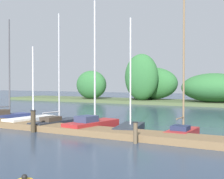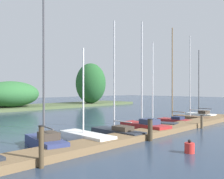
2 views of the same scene
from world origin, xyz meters
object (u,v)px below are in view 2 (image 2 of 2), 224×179
mooring_piling_1 (41,147)px  mooring_piling_2 (150,130)px  sailboat_3 (45,140)px  sailboat_6 (144,125)px  sailboat_5 (116,131)px  sailboat_8 (174,118)px  sailboat_4 (84,136)px  mooring_piling_3 (202,122)px  sailboat_10 (200,114)px  sailboat_9 (191,116)px  channel_buoy_1 (190,148)px  sailboat_7 (154,123)px

mooring_piling_1 → mooring_piling_2: (7.08, -0.03, -0.18)m
mooring_piling_1 → mooring_piling_2: size_ratio=1.28×
mooring_piling_2 → sailboat_3: bearing=151.9°
mooring_piling_2 → sailboat_6: bearing=42.7°
sailboat_5 → sailboat_8: size_ratio=0.88×
sailboat_4 → mooring_piling_3: sailboat_4 is taller
sailboat_4 → sailboat_5: (2.44, -0.23, 0.06)m
sailboat_10 → mooring_piling_2: 13.78m
sailboat_3 → sailboat_9: bearing=-76.9°
sailboat_4 → sailboat_8: 10.56m
mooring_piling_2 → channel_buoy_1: bearing=-109.6°
sailboat_5 → mooring_piling_2: 2.47m
sailboat_3 → sailboat_6: (7.77, -0.40, -0.02)m
sailboat_4 → mooring_piling_1: bearing=124.2°
sailboat_3 → sailboat_9: size_ratio=0.93×
sailboat_7 → mooring_piling_3: 3.60m
sailboat_3 → channel_buoy_1: sailboat_3 is taller
sailboat_7 → sailboat_8: sailboat_8 is taller
sailboat_6 → sailboat_10: sailboat_6 is taller
sailboat_3 → sailboat_8: (13.08, 0.28, 0.01)m
mooring_piling_1 → sailboat_9: bearing=9.3°
channel_buoy_1 → mooring_piling_2: bearing=70.4°
sailboat_5 → sailboat_6: bearing=-88.0°
sailboat_3 → channel_buoy_1: size_ratio=11.70×
sailboat_6 → sailboat_9: 8.57m
mooring_piling_2 → channel_buoy_1: size_ratio=1.98×
mooring_piling_1 → mooring_piling_2: bearing=-0.3°
mooring_piling_2 → mooring_piling_3: size_ratio=1.25×
sailboat_3 → sailboat_4: sailboat_3 is taller
sailboat_10 → mooring_piling_1: (-20.48, -3.16, 0.45)m
sailboat_6 → sailboat_8: size_ratio=0.93×
sailboat_5 → sailboat_7: size_ratio=1.11×
mooring_piling_2 → mooring_piling_3: mooring_piling_2 is taller
sailboat_6 → sailboat_5: bearing=96.3°
sailboat_6 → mooring_piling_1: sailboat_6 is taller
mooring_piling_2 → mooring_piling_3: (6.57, -0.11, -0.13)m
sailboat_5 → sailboat_9: (11.35, 0.59, 0.02)m
sailboat_3 → sailboat_7: (9.95, 0.22, -0.16)m
sailboat_3 → sailboat_7: size_ratio=1.13×
sailboat_7 → mooring_piling_3: size_ratio=6.50×
sailboat_9 → mooring_piling_3: (-4.54, -3.13, 0.15)m
sailboat_10 → sailboat_5: bearing=100.9°
sailboat_3 → sailboat_7: sailboat_3 is taller
sailboat_4 → sailboat_10: sailboat_10 is taller
sailboat_7 → sailboat_8: (3.12, 0.06, 0.17)m
sailboat_3 → channel_buoy_1: 7.09m
sailboat_5 → channel_buoy_1: size_ratio=11.44×
sailboat_4 → sailboat_5: size_ratio=0.73×
sailboat_3 → mooring_piling_2: bearing=-105.9°
sailboat_7 → sailboat_9: sailboat_9 is taller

